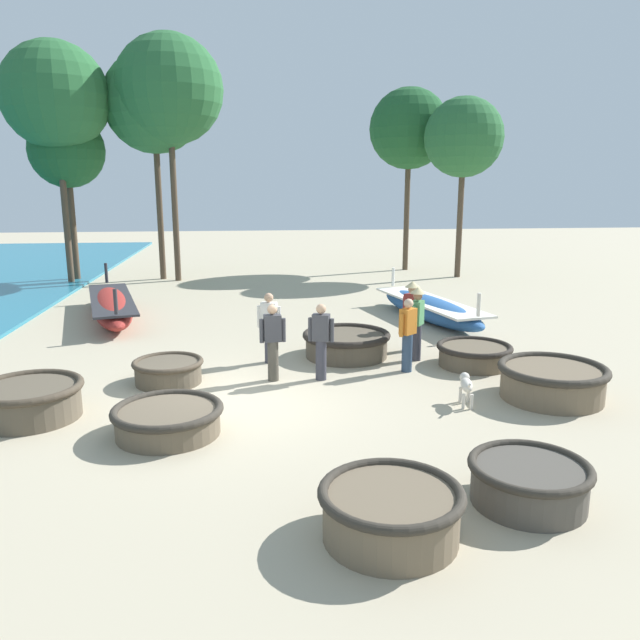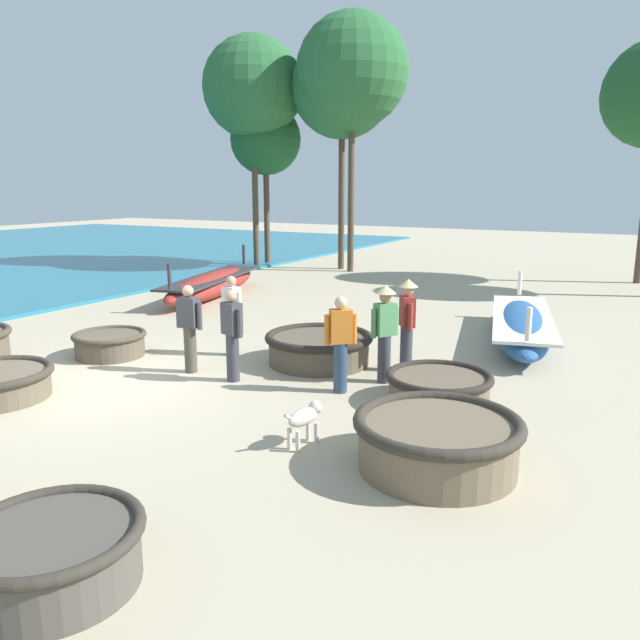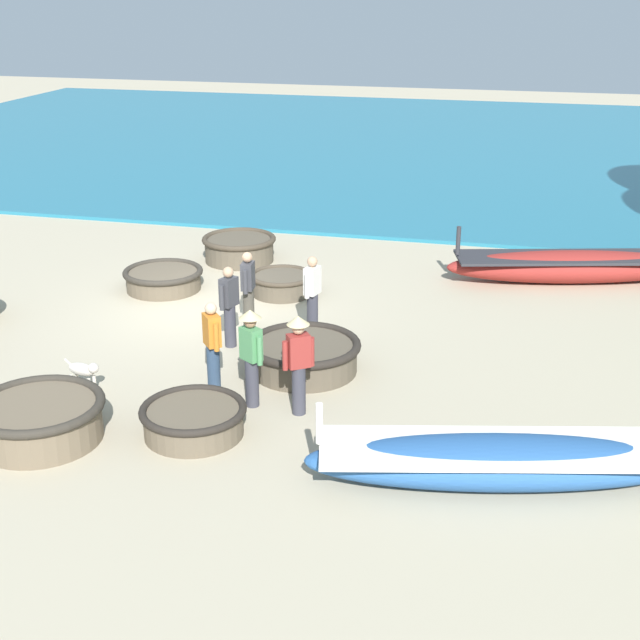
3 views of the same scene
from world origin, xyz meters
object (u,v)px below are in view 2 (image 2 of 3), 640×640
Objects in this scene: fisherman_hauling at (189,326)px; coracle_front_left at (439,387)px; long_boat_green_hull at (212,284)px; fisherman_standing_left at (407,319)px; tree_left_mid at (352,71)px; dog at (305,418)px; fisherman_by_coracle at (341,342)px; tree_center at (266,140)px; tree_leftmost at (342,87)px; fisherman_with_hat at (385,327)px; fisherman_standing_right at (232,313)px; fisherman_crouching at (232,333)px; long_boat_blue_hull at (522,326)px; coracle_far_right at (319,347)px; tree_tall_back at (253,88)px; coracle_center at (437,441)px; coracle_front_right at (52,553)px; coracle_beside_post at (110,343)px.

coracle_front_left is at bearing 7.29° from fisherman_hauling.
long_boat_green_hull is 8.97m from fisherman_standing_left.
dog is at bearing -65.73° from tree_left_mid.
fisherman_by_coracle reaches higher than dog.
tree_center reaches higher than coracle_front_left.
tree_leftmost is (-6.91, 13.53, 6.05)m from fisherman_by_coracle.
fisherman_with_hat is 2.97m from dog.
fisherman_standing_right is 1.00× the size of fisherman_hauling.
fisherman_standing_right is at bearing 91.71° from fisherman_hauling.
fisherman_standing_right is at bearing 126.92° from fisherman_crouching.
long_boat_blue_hull is 3.48× the size of fisherman_standing_right.
coracle_far_right is 7.79m from long_boat_green_hull.
fisherman_hauling is at bearing -132.38° from long_boat_blue_hull.
fisherman_by_coracle is at bearing 105.22° from dog.
dog is 0.07× the size of tree_left_mid.
fisherman_hauling is at bearing -160.85° from fisherman_with_hat.
dog is at bearing -63.59° from coracle_far_right.
tree_tall_back reaches higher than coracle_far_right.
coracle_front_right is (-2.08, -3.65, -0.06)m from coracle_center.
coracle_front_left is at bearing 76.77° from coracle_front_right.
coracle_front_left is 0.81× the size of coracle_far_right.
tree_left_mid is at bearing 95.69° from coracle_beside_post.
long_boat_blue_hull is 4.31m from fisherman_with_hat.
tree_leftmost reaches higher than fisherman_with_hat.
coracle_far_right is at bearing -64.64° from tree_leftmost.
fisherman_with_hat is at bearing 124.06° from coracle_center.
fisherman_standing_right is at bearing -72.15° from tree_leftmost.
long_boat_blue_hull is 3.48× the size of fisherman_by_coracle.
fisherman_crouching is at bearing -2.85° from fisherman_hauling.
fisherman_standing_left is at bearing 12.03° from coracle_far_right.
fisherman_with_hat is 2.46× the size of dog.
fisherman_hauling is (-0.97, 0.05, 0.00)m from fisherman_crouching.
coracle_front_right is 3.51m from dog.
tree_leftmost is (-7.48, 15.63, 6.52)m from dog.
coracle_front_left is at bearing 9.05° from fisherman_by_coracle.
tree_leftmost reaches higher than long_boat_blue_hull.
coracle_center is 0.31× the size of tree_center.
coracle_front_left is at bearing -52.07° from fisherman_standing_left.
tree_left_mid is at bearing 81.25° from long_boat_green_hull.
fisherman_standing_right reaches higher than coracle_far_right.
dog is at bearing 83.76° from coracle_front_right.
tree_leftmost reaches higher than coracle_center.
long_boat_green_hull is 10.00m from tree_leftmost.
dog reaches higher than coracle_front_left.
fisherman_with_hat is 0.19× the size of tree_leftmost.
fisherman_standing_left reaches higher than long_boat_green_hull.
coracle_front_right is 21.96m from tree_tall_back.
long_boat_blue_hull is 3.27× the size of fisherman_with_hat.
tree_leftmost is at bearing 122.54° from coracle_front_left.
tree_leftmost is (-7.32, 12.72, 5.93)m from fisherman_with_hat.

